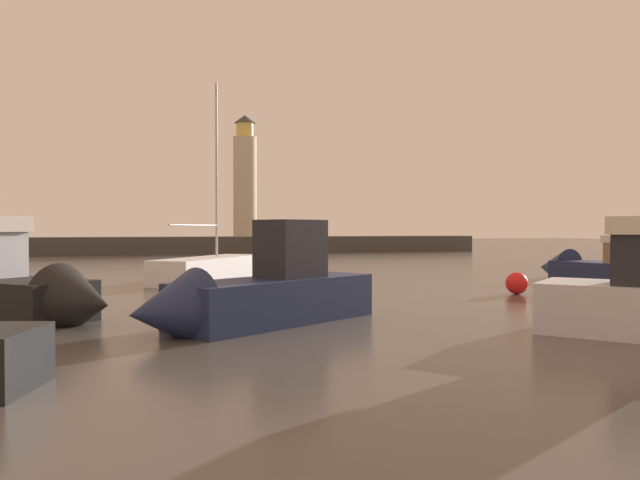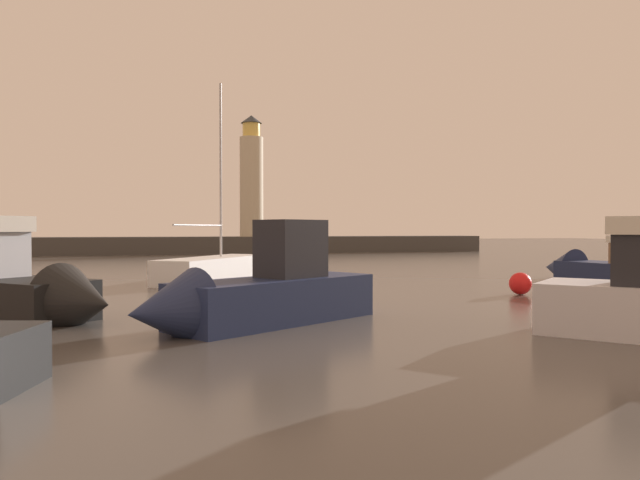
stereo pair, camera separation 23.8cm
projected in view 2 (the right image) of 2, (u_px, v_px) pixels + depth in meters
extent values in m
plane|color=#4C4742|center=(238.00, 277.00, 32.21)|extent=(220.00, 220.00, 0.00)
cube|color=#423F3D|center=(193.00, 245.00, 62.19)|extent=(64.42, 4.15, 1.76)
cylinder|color=beige|center=(251.00, 187.00, 63.79)|extent=(2.47, 2.47, 10.53)
cylinder|color=#F2CC59|center=(251.00, 130.00, 63.68)|extent=(1.86, 1.86, 1.47)
cone|color=#33383D|center=(251.00, 119.00, 63.66)|extent=(2.23, 2.23, 0.84)
cube|color=#1E284C|center=(276.00, 300.00, 16.54)|extent=(6.25, 4.86, 1.22)
cone|color=#1E284C|center=(163.00, 311.00, 13.94)|extent=(2.57, 2.62, 1.95)
cube|color=#232328|center=(291.00, 248.00, 16.95)|extent=(2.14, 2.01, 1.62)
cone|color=black|center=(84.00, 303.00, 15.87)|extent=(2.82, 2.81, 2.05)
cube|color=#1E284C|center=(619.00, 273.00, 28.25)|extent=(3.10, 6.15, 0.97)
cone|color=#1E284C|center=(560.00, 268.00, 31.36)|extent=(2.34, 2.24, 2.05)
cube|color=#8C6647|center=(636.00, 253.00, 27.46)|extent=(1.66, 2.05, 0.96)
cube|color=silver|center=(636.00, 239.00, 27.44)|extent=(1.82, 2.26, 0.34)
cube|color=white|center=(213.00, 269.00, 29.64)|extent=(6.25, 7.49, 1.18)
cylinder|color=#B7B7BC|center=(221.00, 170.00, 30.28)|extent=(0.12, 0.12, 8.71)
cylinder|color=#B7B7BC|center=(199.00, 225.00, 28.33)|extent=(2.57, 3.49, 0.09)
sphere|color=red|center=(520.00, 284.00, 23.56)|extent=(0.87, 0.87, 0.87)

